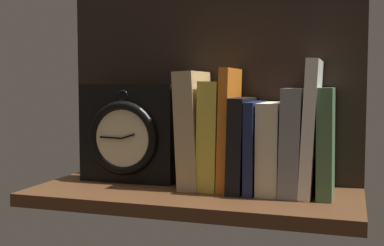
% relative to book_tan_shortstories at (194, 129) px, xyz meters
% --- Properties ---
extents(ground_plane, '(0.65, 0.27, 0.03)m').
position_rel_book_tan_shortstories_xyz_m(ground_plane, '(0.01, -0.04, -0.13)').
color(ground_plane, '#4C2D19').
extents(back_panel, '(0.65, 0.01, 0.41)m').
position_rel_book_tan_shortstories_xyz_m(back_panel, '(0.01, 0.08, 0.09)').
color(back_panel, black).
rests_on(back_panel, ground_plane).
extents(book_tan_shortstories, '(0.05, 0.13, 0.24)m').
position_rel_book_tan_shortstories_xyz_m(book_tan_shortstories, '(0.00, 0.00, 0.00)').
color(book_tan_shortstories, tan).
rests_on(book_tan_shortstories, ground_plane).
extents(book_yellow_seinlanguage, '(0.04, 0.12, 0.22)m').
position_rel_book_tan_shortstories_xyz_m(book_yellow_seinlanguage, '(0.04, 0.00, -0.01)').
color(book_yellow_seinlanguage, gold).
rests_on(book_yellow_seinlanguage, ground_plane).
extents(book_orange_pandolfini, '(0.02, 0.12, 0.24)m').
position_rel_book_tan_shortstories_xyz_m(book_orange_pandolfini, '(0.07, 0.00, 0.00)').
color(book_orange_pandolfini, orange).
rests_on(book_orange_pandolfini, ground_plane).
extents(book_black_skeptic, '(0.03, 0.15, 0.18)m').
position_rel_book_tan_shortstories_xyz_m(book_black_skeptic, '(0.10, 0.00, -0.03)').
color(book_black_skeptic, black).
rests_on(book_black_skeptic, ground_plane).
extents(book_navy_bierce, '(0.02, 0.16, 0.18)m').
position_rel_book_tan_shortstories_xyz_m(book_navy_bierce, '(0.13, 0.00, -0.03)').
color(book_navy_bierce, '#192147').
rests_on(book_navy_bierce, ground_plane).
extents(book_cream_twain, '(0.04, 0.14, 0.17)m').
position_rel_book_tan_shortstories_xyz_m(book_cream_twain, '(0.16, 0.00, -0.03)').
color(book_cream_twain, beige).
rests_on(book_cream_twain, ground_plane).
extents(book_gray_chess, '(0.04, 0.15, 0.20)m').
position_rel_book_tan_shortstories_xyz_m(book_gray_chess, '(0.20, 0.00, -0.02)').
color(book_gray_chess, gray).
rests_on(book_gray_chess, ground_plane).
extents(book_white_catcher, '(0.03, 0.15, 0.26)m').
position_rel_book_tan_shortstories_xyz_m(book_white_catcher, '(0.23, 0.00, 0.01)').
color(book_white_catcher, silver).
rests_on(book_white_catcher, ground_plane).
extents(book_green_romantic, '(0.03, 0.15, 0.20)m').
position_rel_book_tan_shortstories_xyz_m(book_green_romantic, '(0.26, 0.00, -0.02)').
color(book_green_romantic, '#476B44').
rests_on(book_green_romantic, ground_plane).
extents(framed_clock, '(0.21, 0.07, 0.21)m').
position_rel_book_tan_shortstories_xyz_m(framed_clock, '(-0.15, 0.00, -0.01)').
color(framed_clock, black).
rests_on(framed_clock, ground_plane).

